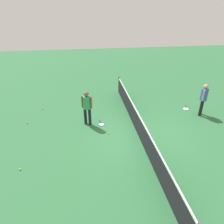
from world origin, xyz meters
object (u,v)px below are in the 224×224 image
at_px(tennis_ball_midcourt, 43,109).
at_px(tennis_ball_baseline, 20,169).
at_px(tennis_racket_far_player, 186,109).
at_px(tennis_ball_by_net, 108,133).
at_px(player_far_side, 204,97).
at_px(tennis_racket_near_player, 101,124).
at_px(player_near_side, 87,105).
at_px(tennis_ball_near_player, 27,123).

height_order(tennis_ball_midcourt, tennis_ball_baseline, same).
relative_size(tennis_racket_far_player, tennis_ball_by_net, 9.12).
xyz_separation_m(tennis_racket_far_player, tennis_ball_by_net, (1.86, -4.61, 0.02)).
relative_size(player_far_side, tennis_ball_baseline, 25.76).
relative_size(tennis_racket_near_player, tennis_ball_midcourt, 9.15).
xyz_separation_m(tennis_ball_by_net, tennis_ball_midcourt, (-2.97, -3.31, 0.00)).
distance_m(tennis_racket_far_player, tennis_ball_by_net, 4.97).
xyz_separation_m(player_near_side, tennis_ball_midcourt, (-1.98, -2.44, -0.98)).
bearing_deg(player_far_side, tennis_ball_near_player, -92.49).
bearing_deg(tennis_racket_near_player, tennis_ball_baseline, -49.51).
relative_size(tennis_ball_by_net, tennis_ball_baseline, 1.00).
bearing_deg(tennis_ball_midcourt, player_far_side, 77.32).
distance_m(player_far_side, tennis_racket_far_player, 1.31).
xyz_separation_m(player_far_side, tennis_ball_by_net, (1.10, -5.02, -0.98)).
bearing_deg(tennis_ball_by_net, player_near_side, -138.90).
height_order(tennis_ball_near_player, tennis_ball_midcourt, same).
xyz_separation_m(tennis_racket_far_player, tennis_ball_midcourt, (-1.12, -7.92, 0.02)).
height_order(player_near_side, tennis_ball_near_player, player_near_side).
relative_size(tennis_ball_midcourt, tennis_ball_baseline, 1.00).
xyz_separation_m(tennis_racket_near_player, tennis_racket_far_player, (-0.98, 4.84, 0.00)).
relative_size(player_near_side, tennis_ball_by_net, 25.76).
bearing_deg(player_near_side, tennis_racket_far_player, 98.92).
height_order(tennis_racket_far_player, tennis_ball_near_player, tennis_ball_near_player).
height_order(tennis_racket_far_player, tennis_ball_midcourt, tennis_ball_midcourt).
xyz_separation_m(tennis_ball_near_player, tennis_ball_midcourt, (-1.49, 0.52, 0.00)).
height_order(player_near_side, tennis_ball_baseline, player_near_side).
bearing_deg(tennis_racket_far_player, tennis_ball_midcourt, -98.03).
height_order(tennis_racket_near_player, tennis_ball_by_net, tennis_ball_by_net).
height_order(player_near_side, tennis_racket_near_player, player_near_side).
bearing_deg(tennis_ball_midcourt, tennis_ball_near_player, -19.34).
bearing_deg(tennis_ball_baseline, tennis_racket_near_player, 130.49).
bearing_deg(tennis_ball_near_player, tennis_racket_near_player, 80.36).
relative_size(tennis_racket_near_player, tennis_ball_by_net, 9.15).
distance_m(player_near_side, tennis_ball_midcourt, 3.29).
distance_m(player_far_side, tennis_ball_baseline, 8.94).
bearing_deg(tennis_racket_far_player, tennis_ball_near_player, -87.48).
distance_m(player_near_side, tennis_racket_near_player, 1.19).
height_order(tennis_ball_near_player, tennis_ball_baseline, same).
xyz_separation_m(tennis_racket_near_player, tennis_ball_midcourt, (-2.10, -3.08, 0.02)).
height_order(player_far_side, tennis_ball_by_net, player_far_side).
height_order(player_far_side, tennis_ball_baseline, player_far_side).
distance_m(tennis_racket_far_player, tennis_ball_midcourt, 8.00).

